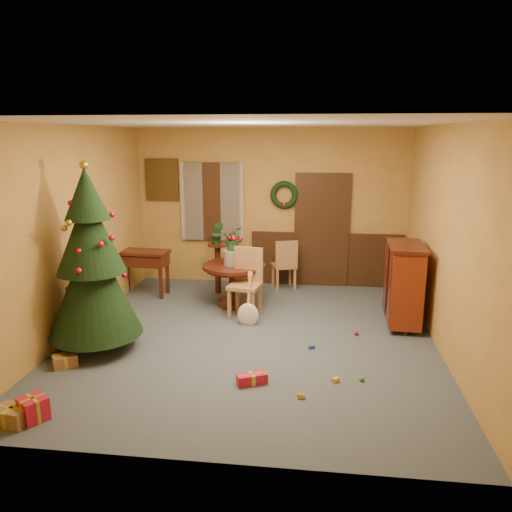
% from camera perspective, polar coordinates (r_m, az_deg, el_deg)
% --- Properties ---
extents(room_envelope, '(5.50, 5.50, 5.50)m').
position_cam_1_polar(room_envelope, '(9.32, 2.93, 3.45)').
color(room_envelope, '#36424F').
rests_on(room_envelope, ground).
extents(dining_table, '(1.03, 1.03, 0.71)m').
position_cam_1_polar(dining_table, '(8.20, -2.54, -2.40)').
color(dining_table, black).
rests_on(dining_table, floor).
extents(urn, '(0.33, 0.33, 0.24)m').
position_cam_1_polar(urn, '(8.12, -2.57, -0.15)').
color(urn, slate).
rests_on(urn, dining_table).
extents(centerpiece_plant, '(0.36, 0.31, 0.40)m').
position_cam_1_polar(centerpiece_plant, '(8.05, -2.59, 2.05)').
color(centerpiece_plant, '#1E4C23').
rests_on(centerpiece_plant, urn).
extents(chair_near, '(0.53, 0.53, 1.06)m').
position_cam_1_polar(chair_near, '(7.76, -1.11, -2.73)').
color(chair_near, '#98613C').
rests_on(chair_near, floor).
extents(chair_far, '(0.51, 0.51, 0.93)m').
position_cam_1_polar(chair_far, '(9.07, 3.33, -0.81)').
color(chair_far, '#98613C').
rests_on(chair_far, floor).
extents(guitar, '(0.33, 0.49, 0.74)m').
position_cam_1_polar(guitar, '(7.40, -0.92, -5.13)').
color(guitar, beige).
rests_on(guitar, floor).
extents(plant_stand, '(0.35, 0.35, 0.90)m').
position_cam_1_polar(plant_stand, '(8.86, -4.38, -0.77)').
color(plant_stand, black).
rests_on(plant_stand, floor).
extents(stand_plant, '(0.22, 0.18, 0.40)m').
position_cam_1_polar(stand_plant, '(8.74, -4.45, 2.66)').
color(stand_plant, '#19471E').
rests_on(stand_plant, plant_stand).
extents(christmas_tree, '(1.19, 1.19, 2.46)m').
position_cam_1_polar(christmas_tree, '(6.68, -18.27, -0.84)').
color(christmas_tree, '#382111').
rests_on(christmas_tree, floor).
extents(writing_desk, '(0.93, 0.52, 0.80)m').
position_cam_1_polar(writing_desk, '(8.96, -12.80, -0.63)').
color(writing_desk, black).
rests_on(writing_desk, floor).
extents(sideboard, '(0.55, 0.98, 1.23)m').
position_cam_1_polar(sideboard, '(7.61, 16.56, -2.95)').
color(sideboard, '#541D09').
rests_on(sideboard, floor).
extents(gift_a, '(0.35, 0.28, 0.18)m').
position_cam_1_polar(gift_a, '(5.65, -26.09, -16.07)').
color(gift_a, brown).
rests_on(gift_a, floor).
extents(gift_b, '(0.33, 0.33, 0.24)m').
position_cam_1_polar(gift_b, '(5.61, -24.09, -15.67)').
color(gift_b, '#AB162F').
rests_on(gift_b, floor).
extents(gift_c, '(0.34, 0.32, 0.15)m').
position_cam_1_polar(gift_c, '(6.65, -20.99, -11.12)').
color(gift_c, brown).
rests_on(gift_c, floor).
extents(gift_d, '(0.37, 0.27, 0.12)m').
position_cam_1_polar(gift_d, '(5.84, -0.47, -13.85)').
color(gift_d, '#AB162F').
rests_on(gift_d, floor).
extents(toy_a, '(0.09, 0.08, 0.05)m').
position_cam_1_polar(toy_a, '(6.76, 6.37, -10.30)').
color(toy_a, '#2549A2').
rests_on(toy_a, floor).
extents(toy_b, '(0.06, 0.06, 0.06)m').
position_cam_1_polar(toy_b, '(6.03, 11.99, -13.58)').
color(toy_b, green).
rests_on(toy_b, floor).
extents(toy_c, '(0.09, 0.09, 0.05)m').
position_cam_1_polar(toy_c, '(5.96, 9.10, -13.82)').
color(toy_c, gold).
rests_on(toy_c, floor).
extents(toy_d, '(0.06, 0.06, 0.06)m').
position_cam_1_polar(toy_d, '(7.28, 11.39, -8.65)').
color(toy_d, '#B90C28').
rests_on(toy_d, floor).
extents(toy_e, '(0.09, 0.06, 0.05)m').
position_cam_1_polar(toy_e, '(5.59, 5.18, -15.66)').
color(toy_e, gold).
rests_on(toy_e, floor).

